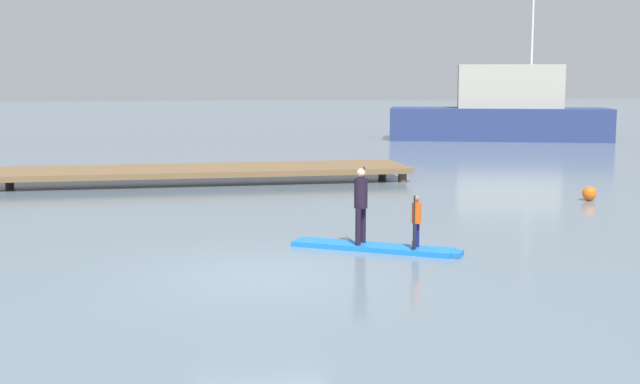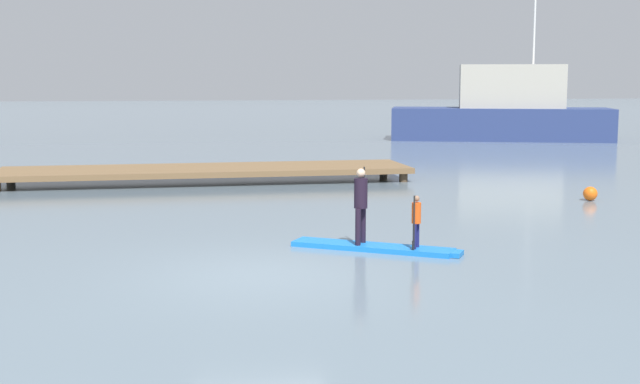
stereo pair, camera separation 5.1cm
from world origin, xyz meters
name	(u,v)px [view 1 (the left image)]	position (x,y,z in m)	size (l,w,h in m)	color
ground_plane	(263,275)	(0.00, 0.00, 0.00)	(240.00, 240.00, 0.00)	slate
paddleboard_near	(376,247)	(2.45, 1.68, 0.05)	(3.16, 2.27, 0.10)	blue
paddler_adult	(361,201)	(2.18, 1.86, 0.96)	(0.37, 0.43, 1.52)	black
paddler_child_solo	(416,219)	(3.13, 1.23, 0.67)	(0.26, 0.33, 1.05)	#19194C
fishing_boat_white_large	(502,113)	(16.98, 29.65, 1.51)	(12.35, 7.02, 10.00)	navy
floating_dock	(205,170)	(-0.22, 13.55, 0.38)	(13.33, 3.11, 0.47)	brown
mooring_buoy_mid	(589,193)	(10.01, 7.14, 0.20)	(0.39, 0.39, 0.39)	orange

